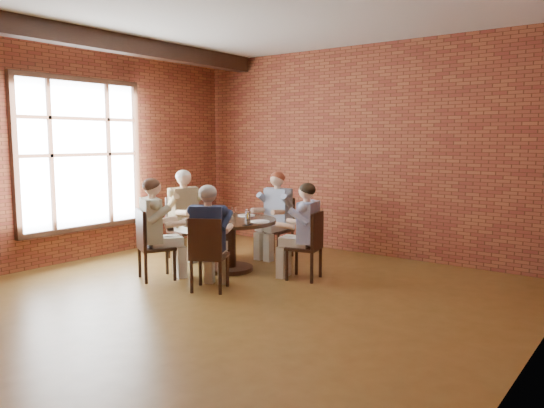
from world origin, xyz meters
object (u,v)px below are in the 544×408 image
Objects in this scene: diner_d at (156,229)px; chair_c at (183,225)px; chair_d at (150,242)px; dining_table at (229,234)px; smartphone at (248,224)px; diner_b at (276,215)px; diner_c at (186,215)px; diner_e at (209,238)px; chair_a at (310,243)px; chair_b at (279,224)px; diner_a at (304,231)px; chair_e at (208,252)px.

chair_c is at bearing -31.83° from diner_d.
chair_d is at bearing -142.30° from chair_c.
dining_table is 0.61m from smartphone.
diner_d reaches higher than chair_c.
diner_c is (-1.07, -0.94, 0.02)m from diner_b.
diner_e is (0.98, 0.13, 0.15)m from chair_d.
diner_c is 1.06× the size of diner_e.
diner_b is at bearing -104.65° from diner_e.
dining_table is 8.70× the size of smartphone.
dining_table is 1.10m from diner_c.
chair_a is 2.28m from diner_c.
diner_d is (-1.67, -1.22, 0.18)m from chair_a.
chair_a is 0.67× the size of diner_d.
chair_b is at bearing -76.13° from chair_d.
diner_c is at bearing -138.64° from diner_b.
diner_b is 1.03× the size of diner_e.
diner_c is at bearing 154.81° from smartphone.
chair_b is (-1.12, 0.95, -0.14)m from diner_a.
chair_b is at bearing 89.95° from dining_table.
chair_b is 2.24m from chair_e.
chair_c is (-1.17, 0.20, -0.00)m from dining_table.
chair_a is 2.15m from chair_d.
dining_table is at bearing -90.00° from chair_e.
smartphone is (0.52, -1.33, 0.07)m from diner_b.
chair_a is 1.48m from diner_b.
diner_e reaches higher than chair_b.
dining_table is 0.97× the size of diner_c.
chair_a is 1.42m from chair_e.
chair_c is 0.20m from diner_c.
diner_d is 1.03× the size of diner_e.
chair_d is at bearing -24.69° from chair_e.
smartphone is at bearing -64.81° from diner_a.
diner_e is (-0.04, 0.07, 0.16)m from chair_e.
chair_d reaches higher than chair_a.
chair_e is 0.18m from diner_e.
chair_a is 0.87m from smartphone.
chair_c is at bearing -35.03° from chair_d.
diner_c is at bearing -136.02° from chair_b.
chair_d reaches higher than dining_table.
diner_e is at bearing -150.19° from diner_d.
diner_d is 8.75× the size of smartphone.
smartphone is (1.69, -0.41, 0.23)m from chair_c.
diner_d is 1.24m from smartphone.
chair_e is 5.97× the size of smartphone.
diner_a reaches higher than chair_e.
chair_b is 0.19m from diner_b.
diner_b is at bearing 89.95° from dining_table.
diner_c is at bearing -100.70° from chair_a.
chair_d is (0.55, -1.20, -0.18)m from diner_c.
diner_d is (0.59, -1.12, -0.02)m from diner_c.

